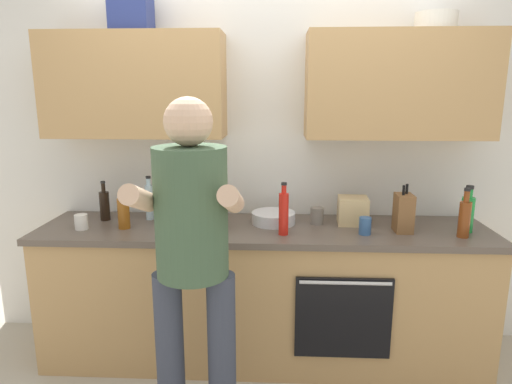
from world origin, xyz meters
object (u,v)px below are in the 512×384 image
Objects in this scene: bottle_vinegar at (465,218)px; cup_tea at (365,226)px; bottle_juice at (219,206)px; bottle_water at (149,201)px; cup_coffee at (81,222)px; bottle_soy at (105,205)px; potted_herb at (215,204)px; bottle_syrup at (124,212)px; knife_block at (404,213)px; grocery_bag_bread at (353,211)px; bottle_soda at (467,213)px; bottle_hotsauce at (284,213)px; mixing_bowl at (273,218)px; cup_stoneware at (317,216)px; person_standing at (192,249)px; grocery_bag_rice at (182,211)px.

bottle_vinegar is 2.82× the size of cup_tea.
bottle_water reaches higher than bottle_juice.
bottle_juice is at bearing 15.58° from cup_coffee.
bottle_water is at bearing 6.03° from bottle_soy.
cup_coffee is 0.84m from potted_herb.
bottle_vinegar is 1.21× the size of bottle_syrup.
bottle_soy is at bearing 175.28° from knife_block.
grocery_bag_bread is (1.63, -0.00, -0.02)m from bottle_soy.
bottle_juice is 0.90× the size of potted_herb.
bottle_hotsauce is (-1.12, -0.11, 0.02)m from bottle_soda.
bottle_soy is at bearing 71.17° from cup_coffee.
bottle_hotsauce is 1.26m from cup_coffee.
knife_block reaches higher than mixing_bowl.
bottle_juice is 2.65× the size of cup_coffee.
potted_herb is at bearing 2.28° from cup_coffee.
cup_stoneware is at bearing 47.17° from bottle_hotsauce.
bottle_syrup is at bearing 129.69° from person_standing.
grocery_bag_bread is at bearing 157.82° from bottle_vinegar.
knife_block is 1.57× the size of grocery_bag_bread.
grocery_bag_rice is at bearing 179.16° from mixing_bowl.
bottle_hotsauce is at bearing -172.52° from knife_block.
potted_herb is (-0.64, -0.16, 0.11)m from cup_stoneware.
cup_coffee is 0.44× the size of grocery_bag_rice.
bottle_soy is at bearing 176.43° from bottle_soda.
bottle_soda is 3.05× the size of cup_coffee.
knife_block is (0.24, 0.07, 0.07)m from cup_tea.
bottle_syrup reaches higher than grocery_bag_bread.
cup_stoneware is 0.51× the size of grocery_bag_rice.
bottle_water reaches higher than potted_herb.
cup_stoneware is (1.11, -0.05, -0.07)m from bottle_water.
knife_block is (-0.39, -0.01, -0.00)m from bottle_soda.
bottle_juice is 0.79× the size of bottle_hotsauce.
bottle_syrup is 2.33× the size of cup_tea.
person_standing is 0.88m from bottle_syrup.
bottle_syrup is at bearing -116.65° from bottle_water.
bottle_water reaches higher than bottle_syrup.
bottle_soy is at bearing 136.83° from bottle_syrup.
bottle_vinegar is at bearing -22.18° from grocery_bag_bread.
bottle_vinegar reaches higher than knife_block.
knife_block reaches higher than potted_herb.
cup_stoneware is at bearing -0.22° from grocery_bag_rice.
person_standing is 1.05m from cup_coffee.
knife_block reaches higher than cup_stoneware.
bottle_juice reaches higher than mixing_bowl.
bottle_vinegar is (-0.06, -0.11, -0.00)m from bottle_soda.
mixing_bowl is at bearing -3.74° from bottle_water.
grocery_bag_bread is (0.23, 0.01, 0.03)m from cup_stoneware.
bottle_hotsauce is 1.08× the size of bottle_water.
bottle_vinegar reaches higher than cup_coffee.
grocery_bag_rice is at bearing 174.12° from knife_block.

